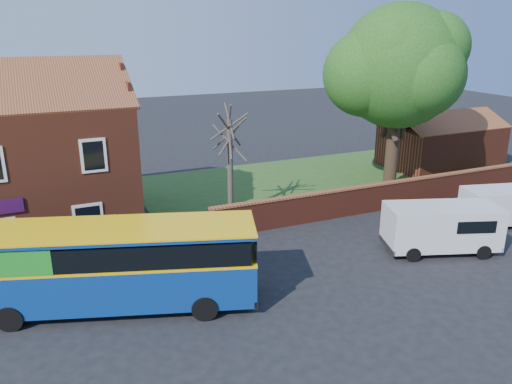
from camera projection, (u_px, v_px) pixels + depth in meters
name	position (u px, v px, depth m)	size (l,w,h in m)	color
ground	(220.00, 321.00, 17.62)	(120.00, 120.00, 0.00)	black
pavement	(6.00, 285.00, 19.92)	(18.00, 3.50, 0.12)	gray
kerb	(5.00, 307.00, 18.40)	(18.00, 0.15, 0.14)	slate
grass_strip	(335.00, 180.00, 33.87)	(26.00, 12.00, 0.04)	#426B28
boundary_wall	(393.00, 194.00, 28.40)	(22.00, 0.38, 1.60)	maroon
outbuilding	(441.00, 145.00, 36.80)	(8.20, 5.06, 4.17)	maroon
bus	(102.00, 263.00, 17.95)	(10.65, 5.69, 3.15)	navy
van_near	(442.00, 226.00, 22.73)	(5.44, 3.57, 2.22)	white
van_far	(507.00, 205.00, 25.88)	(4.82, 2.86, 1.98)	white
large_tree	(398.00, 70.00, 29.91)	(9.27, 7.34, 11.31)	black
bare_tree	(230.00, 163.00, 26.37)	(2.20, 2.62, 5.87)	#4C4238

